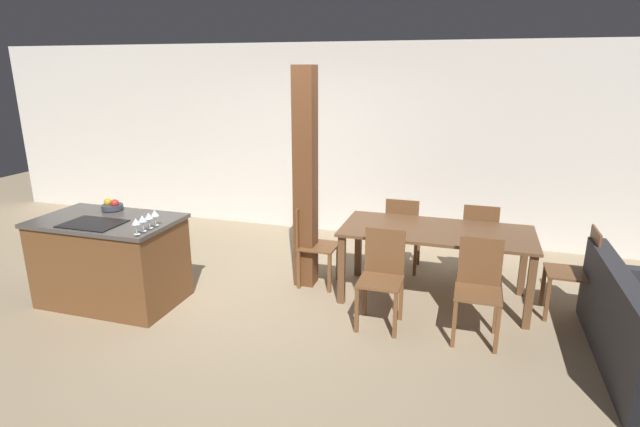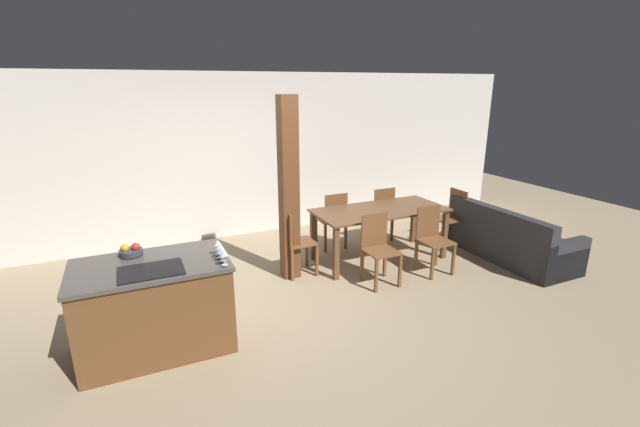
{
  "view_description": "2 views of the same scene",
  "coord_description": "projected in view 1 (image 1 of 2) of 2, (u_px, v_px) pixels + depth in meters",
  "views": [
    {
      "loc": [
        2.02,
        -4.39,
        2.36
      ],
      "look_at": [
        0.6,
        0.2,
        0.95
      ],
      "focal_mm": 28.0,
      "sensor_mm": 36.0,
      "label": 1
    },
    {
      "loc": [
        -1.53,
        -4.47,
        2.51
      ],
      "look_at": [
        0.6,
        0.2,
        0.95
      ],
      "focal_mm": 24.0,
      "sensor_mm": 36.0,
      "label": 2
    }
  ],
  "objects": [
    {
      "name": "kitchen_island",
      "position": [
        111.0,
        260.0,
        5.13
      ],
      "size": [
        1.41,
        0.85,
        0.91
      ],
      "color": "brown",
      "rests_on": "ground_plane"
    },
    {
      "name": "ground_plane",
      "position": [
        260.0,
        300.0,
        5.27
      ],
      "size": [
        16.0,
        16.0,
        0.0
      ],
      "primitive_type": "plane",
      "color": "#9E896B"
    },
    {
      "name": "dining_chair_far_left",
      "position": [
        402.0,
        232.0,
        5.91
      ],
      "size": [
        0.4,
        0.4,
        0.91
      ],
      "rotation": [
        0.0,
        0.0,
        3.14
      ],
      "color": "brown",
      "rests_on": "ground_plane"
    },
    {
      "name": "fruit_bowl",
      "position": [
        112.0,
        206.0,
        5.29
      ],
      "size": [
        0.22,
        0.22,
        0.12
      ],
      "color": "#383D47",
      "rests_on": "kitchen_island"
    },
    {
      "name": "wall_back",
      "position": [
        328.0,
        140.0,
        7.2
      ],
      "size": [
        11.2,
        0.08,
        2.7
      ],
      "color": "silver",
      "rests_on": "ground_plane"
    },
    {
      "name": "dining_chair_near_right",
      "position": [
        478.0,
        287.0,
        4.43
      ],
      "size": [
        0.4,
        0.4,
        0.91
      ],
      "color": "brown",
      "rests_on": "ground_plane"
    },
    {
      "name": "dining_chair_near_left",
      "position": [
        382.0,
        276.0,
        4.68
      ],
      "size": [
        0.4,
        0.4,
        0.91
      ],
      "color": "brown",
      "rests_on": "ground_plane"
    },
    {
      "name": "wine_glass_end",
      "position": [
        155.0,
        213.0,
        4.73
      ],
      "size": [
        0.08,
        0.08,
        0.15
      ],
      "color": "silver",
      "rests_on": "kitchen_island"
    },
    {
      "name": "wine_glass_far",
      "position": [
        149.0,
        216.0,
        4.65
      ],
      "size": [
        0.08,
        0.08,
        0.15
      ],
      "color": "silver",
      "rests_on": "kitchen_island"
    },
    {
      "name": "timber_post",
      "position": [
        305.0,
        180.0,
        5.36
      ],
      "size": [
        0.22,
        0.22,
        2.39
      ],
      "color": "brown",
      "rests_on": "ground_plane"
    },
    {
      "name": "wine_glass_near",
      "position": [
        136.0,
        222.0,
        4.47
      ],
      "size": [
        0.08,
        0.08,
        0.15
      ],
      "color": "silver",
      "rests_on": "kitchen_island"
    },
    {
      "name": "dining_chair_foot_end",
      "position": [
        577.0,
        271.0,
        4.79
      ],
      "size": [
        0.4,
        0.4,
        0.91
      ],
      "rotation": [
        0.0,
        0.0,
        -1.57
      ],
      "color": "brown",
      "rests_on": "ground_plane"
    },
    {
      "name": "dining_table",
      "position": [
        436.0,
        239.0,
        5.12
      ],
      "size": [
        1.93,
        0.89,
        0.77
      ],
      "color": "brown",
      "rests_on": "ground_plane"
    },
    {
      "name": "dining_chair_far_right",
      "position": [
        479.0,
        240.0,
        5.66
      ],
      "size": [
        0.4,
        0.4,
        0.91
      ],
      "rotation": [
        0.0,
        0.0,
        3.14
      ],
      "color": "brown",
      "rests_on": "ground_plane"
    },
    {
      "name": "dining_chair_head_end",
      "position": [
        313.0,
        243.0,
        5.55
      ],
      "size": [
        0.4,
        0.4,
        0.91
      ],
      "rotation": [
        0.0,
        0.0,
        1.57
      ],
      "color": "brown",
      "rests_on": "ground_plane"
    },
    {
      "name": "wine_glass_middle",
      "position": [
        142.0,
        219.0,
        4.56
      ],
      "size": [
        0.08,
        0.08,
        0.15
      ],
      "color": "silver",
      "rests_on": "kitchen_island"
    }
  ]
}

